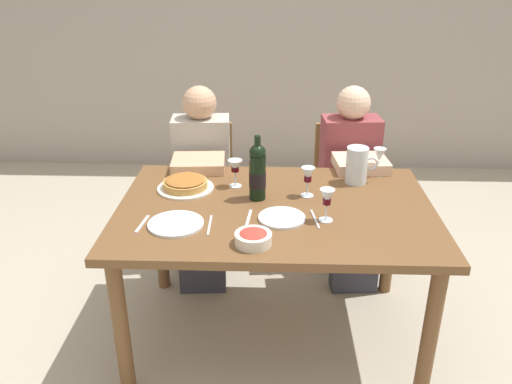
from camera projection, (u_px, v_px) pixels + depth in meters
ground_plane at (273, 333)px, 2.78m from camera, size 8.00×8.00×0.00m
back_wall at (277, 12)px, 4.44m from camera, size 8.00×0.10×2.80m
dining_table at (275, 223)px, 2.50m from camera, size 1.50×1.00×0.76m
wine_bottle at (257, 172)px, 2.48m from camera, size 0.08×0.08×0.32m
water_pitcher at (357, 167)px, 2.68m from camera, size 0.17×0.11×0.19m
baked_tart at (185, 184)px, 2.63m from camera, size 0.29×0.29×0.06m
salad_bowl at (253, 238)px, 2.13m from camera, size 0.15×0.15×0.06m
wine_glass_left_diner at (327, 199)px, 2.28m from camera, size 0.07×0.07×0.15m
wine_glass_right_diner at (235, 167)px, 2.63m from camera, size 0.07×0.07×0.14m
wine_glass_centre at (379, 156)px, 2.77m from camera, size 0.07×0.07×0.15m
wine_glass_spare at (308, 176)px, 2.52m from camera, size 0.07×0.07×0.15m
dinner_plate_left_setting at (176, 224)px, 2.29m from camera, size 0.25×0.25×0.01m
dinner_plate_right_setting at (282, 218)px, 2.34m from camera, size 0.21×0.21×0.01m
fork_left_setting at (142, 224)px, 2.29m from camera, size 0.03×0.16×0.00m
knife_left_setting at (210, 225)px, 2.28m from camera, size 0.02×0.18×0.00m
knife_right_setting at (315, 219)px, 2.33m from camera, size 0.03×0.18×0.00m
spoon_right_setting at (249, 218)px, 2.34m from camera, size 0.03×0.16×0.00m
chair_left at (205, 183)px, 3.37m from camera, size 0.43×0.43×0.87m
diner_left at (202, 181)px, 3.10m from camera, size 0.36×0.52×1.16m
chair_right at (343, 183)px, 3.37m from camera, size 0.43×0.43×0.87m
diner_right at (352, 180)px, 3.10m from camera, size 0.36×0.52×1.16m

